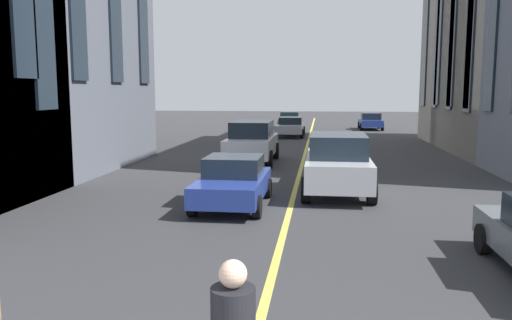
# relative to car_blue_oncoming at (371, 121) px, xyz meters

# --- Properties ---
(lane_centre_line) EXTENTS (80.00, 0.16, 0.01)m
(lane_centre_line) POSITION_rel_car_blue_oncoming_xyz_m (-22.02, 4.90, -0.70)
(lane_centre_line) COLOR #D8C64C
(lane_centre_line) RESTS_ON ground_plane
(car_blue_oncoming) EXTENTS (3.90, 1.89, 1.40)m
(car_blue_oncoming) POSITION_rel_car_blue_oncoming_xyz_m (0.00, 0.00, 0.00)
(car_blue_oncoming) COLOR navy
(car_blue_oncoming) RESTS_ON ground_plane
(car_silver_parked_a) EXTENTS (4.40, 1.95, 1.37)m
(car_silver_parked_a) POSITION_rel_car_blue_oncoming_xyz_m (-7.33, 6.26, 0.00)
(car_silver_parked_a) COLOR #B7BABF
(car_silver_parked_a) RESTS_ON ground_plane
(car_green_far) EXTENTS (3.90, 1.89, 1.40)m
(car_green_far) POSITION_rel_car_blue_oncoming_xyz_m (1.01, 6.84, 0.00)
(car_green_far) COLOR #1E6038
(car_green_far) RESTS_ON ground_plane
(car_silver_parked_b) EXTENTS (4.70, 2.14, 1.88)m
(car_silver_parked_b) POSITION_rel_car_blue_oncoming_xyz_m (-27.60, 3.56, 0.27)
(car_silver_parked_b) COLOR #B7BABF
(car_silver_parked_b) RESTS_ON ground_plane
(car_blue_trailing) EXTENTS (3.90, 1.89, 1.40)m
(car_blue_trailing) POSITION_rel_car_blue_oncoming_xyz_m (-29.82, 6.51, 0.00)
(car_blue_trailing) COLOR navy
(car_blue_trailing) RESTS_ON ground_plane
(car_white_near) EXTENTS (4.70, 2.14, 1.88)m
(car_white_near) POSITION_rel_car_blue_oncoming_xyz_m (-21.07, 7.16, 0.27)
(car_white_near) COLOR silver
(car_white_near) RESTS_ON ground_plane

